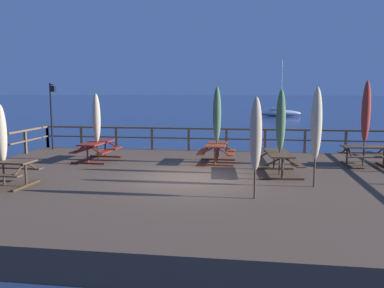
# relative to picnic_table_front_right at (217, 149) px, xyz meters

# --- Properties ---
(ground_plane) EXTENTS (600.00, 600.00, 0.00)m
(ground_plane) POSITION_rel_picnic_table_front_right_xyz_m (-0.70, -2.87, -1.25)
(ground_plane) COLOR navy
(wooden_deck) EXTENTS (16.43, 12.38, 0.70)m
(wooden_deck) POSITION_rel_picnic_table_front_right_xyz_m (-0.70, -2.87, -0.90)
(wooden_deck) COLOR brown
(wooden_deck) RESTS_ON ground
(railing_waterside_far) EXTENTS (16.23, 0.10, 1.09)m
(railing_waterside_far) POSITION_rel_picnic_table_front_right_xyz_m (-0.70, 3.17, 0.20)
(railing_waterside_far) COLOR brown
(railing_waterside_far) RESTS_ON wooden_deck
(picnic_table_front_right) EXTENTS (1.42, 1.65, 0.78)m
(picnic_table_front_right) POSITION_rel_picnic_table_front_right_xyz_m (0.00, 0.00, 0.00)
(picnic_table_front_right) COLOR #993819
(picnic_table_front_right) RESTS_ON wooden_deck
(picnic_table_mid_centre) EXTENTS (1.59, 2.18, 0.78)m
(picnic_table_mid_centre) POSITION_rel_picnic_table_front_right_xyz_m (2.25, -1.87, 0.01)
(picnic_table_mid_centre) COLOR brown
(picnic_table_mid_centre) RESTS_ON wooden_deck
(picnic_table_front_left) EXTENTS (1.52, 2.11, 0.78)m
(picnic_table_front_left) POSITION_rel_picnic_table_front_right_xyz_m (-4.89, -0.11, 0.01)
(picnic_table_front_left) COLOR maroon
(picnic_table_front_left) RESTS_ON wooden_deck
(picnic_table_mid_right) EXTENTS (1.80, 1.51, 0.78)m
(picnic_table_mid_right) POSITION_rel_picnic_table_front_right_xyz_m (5.62, 0.14, 0.00)
(picnic_table_mid_right) COLOR brown
(picnic_table_mid_right) RESTS_ON wooden_deck
(picnic_table_mid_left) EXTENTS (1.91, 1.45, 0.78)m
(picnic_table_mid_left) POSITION_rel_picnic_table_front_right_xyz_m (-6.04, -4.68, 0.01)
(picnic_table_mid_left) COLOR brown
(picnic_table_mid_left) RESTS_ON wooden_deck
(patio_umbrella_tall_front) EXTENTS (0.32, 0.32, 2.99)m
(patio_umbrella_tall_front) POSITION_rel_picnic_table_front_right_xyz_m (0.00, 0.01, 1.35)
(patio_umbrella_tall_front) COLOR #4C3828
(patio_umbrella_tall_front) RESTS_ON wooden_deck
(patio_umbrella_tall_mid_left) EXTENTS (0.32, 0.32, 2.88)m
(patio_umbrella_tall_mid_left) POSITION_rel_picnic_table_front_right_xyz_m (2.30, -1.89, 1.28)
(patio_umbrella_tall_mid_left) COLOR #4C3828
(patio_umbrella_tall_mid_left) RESTS_ON wooden_deck
(patio_umbrella_tall_mid_right) EXTENTS (0.32, 0.32, 2.72)m
(patio_umbrella_tall_mid_right) POSITION_rel_picnic_table_front_right_xyz_m (-4.84, -0.16, 1.18)
(patio_umbrella_tall_mid_right) COLOR #4C3828
(patio_umbrella_tall_mid_right) RESTS_ON wooden_deck
(patio_umbrella_short_mid) EXTENTS (0.32, 0.32, 3.21)m
(patio_umbrella_short_mid) POSITION_rel_picnic_table_front_right_xyz_m (5.55, 0.15, 1.49)
(patio_umbrella_short_mid) COLOR #4C3828
(patio_umbrella_short_mid) RESTS_ON wooden_deck
(patio_umbrella_short_front) EXTENTS (0.32, 0.32, 2.45)m
(patio_umbrella_short_front) POSITION_rel_picnic_table_front_right_xyz_m (-6.05, -4.63, 1.01)
(patio_umbrella_short_front) COLOR #4C3828
(patio_umbrella_short_front) RESTS_ON wooden_deck
(patio_umbrella_tall_back_left) EXTENTS (0.32, 0.32, 2.68)m
(patio_umbrella_tall_back_left) POSITION_rel_picnic_table_front_right_xyz_m (1.43, -5.10, 1.15)
(patio_umbrella_tall_back_left) COLOR #4C3828
(patio_umbrella_tall_back_left) RESTS_ON wooden_deck
(patio_umbrella_short_back) EXTENTS (0.32, 0.32, 2.94)m
(patio_umbrella_short_back) POSITION_rel_picnic_table_front_right_xyz_m (3.19, -3.54, 1.32)
(patio_umbrella_short_back) COLOR #4C3828
(patio_umbrella_short_back) RESTS_ON wooden_deck
(lamp_post_hooked) EXTENTS (0.50, 0.56, 3.20)m
(lamp_post_hooked) POSITION_rel_picnic_table_front_right_xyz_m (-8.08, 2.47, 1.56)
(lamp_post_hooked) COLOR black
(lamp_post_hooked) RESTS_ON wooden_deck
(sailboat_distant) EXTENTS (6.18, 2.53, 7.72)m
(sailboat_distant) POSITION_rel_picnic_table_front_right_xyz_m (5.20, 41.14, -0.73)
(sailboat_distant) COLOR silver
(sailboat_distant) RESTS_ON ground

